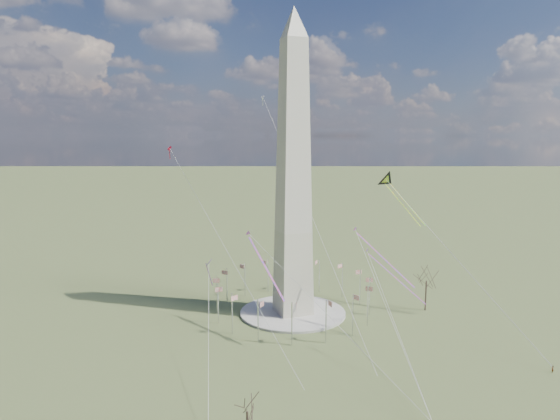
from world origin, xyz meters
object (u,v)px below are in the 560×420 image
object	(u,v)px
tree_near	(427,279)
person_east	(553,369)
washington_monument	(293,174)
kite_delta_black	(388,182)

from	to	relation	value
tree_near	person_east	world-z (taller)	tree_near
washington_monument	tree_near	size ratio (longest dim) A/B	6.28
washington_monument	kite_delta_black	world-z (taller)	washington_monument
tree_near	kite_delta_black	bearing A→B (deg)	108.42
washington_monument	person_east	xyz separation A→B (m)	(46.63, -63.21, -46.99)
washington_monument	person_east	world-z (taller)	washington_monument
washington_monument	person_east	bearing A→B (deg)	-53.58
washington_monument	person_east	size ratio (longest dim) A/B	52.05
washington_monument	kite_delta_black	size ratio (longest dim) A/B	4.62
person_east	kite_delta_black	size ratio (longest dim) A/B	0.09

